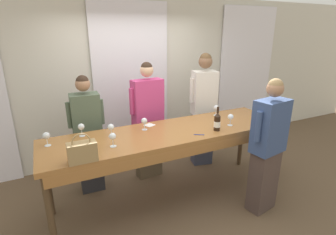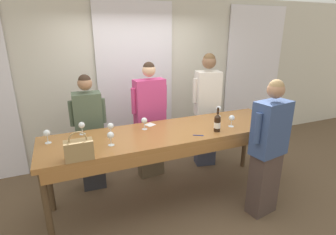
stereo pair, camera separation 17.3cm
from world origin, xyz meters
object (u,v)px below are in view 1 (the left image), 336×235
(tasting_bar, at_px, (172,137))
(wine_glass_center_left, at_px, (231,117))
(wine_glass_front_right, at_px, (111,128))
(wine_glass_back_left, at_px, (216,108))
(wine_glass_front_left, at_px, (46,136))
(guest_pink_top, at_px, (148,121))
(wine_glass_center_right, at_px, (113,137))
(wine_glass_center_mid, at_px, (144,121))
(guest_olive_jacket, at_px, (88,135))
(handbag, at_px, (82,151))
(wine_glass_front_mid, at_px, (81,127))
(wine_bottle, at_px, (217,122))
(guest_cream_sweater, at_px, (203,109))
(host_pouring, at_px, (267,147))

(tasting_bar, height_order, wine_glass_center_left, wine_glass_center_left)
(wine_glass_front_right, distance_m, wine_glass_back_left, 1.63)
(wine_glass_front_left, relative_size, guest_pink_top, 0.09)
(wine_glass_front_left, relative_size, wine_glass_center_right, 1.00)
(wine_glass_center_mid, relative_size, wine_glass_back_left, 1.00)
(guest_pink_top, bearing_deg, guest_olive_jacket, -180.00)
(wine_glass_center_left, distance_m, guest_pink_top, 1.23)
(handbag, xyz_separation_m, wine_glass_front_mid, (0.09, 0.67, 0.01))
(wine_bottle, relative_size, guest_cream_sweater, 0.16)
(wine_glass_center_right, bearing_deg, host_pouring, -17.27)
(wine_glass_front_right, xyz_separation_m, guest_cream_sweater, (1.69, 0.57, -0.14))
(tasting_bar, height_order, guest_cream_sweater, guest_cream_sweater)
(wine_glass_center_mid, xyz_separation_m, guest_pink_top, (0.26, 0.53, -0.20))
(wine_glass_front_mid, bearing_deg, handbag, -97.67)
(wine_glass_front_left, distance_m, guest_olive_jacket, 0.78)
(wine_glass_front_right, bearing_deg, guest_cream_sweater, 18.71)
(wine_glass_front_mid, distance_m, wine_glass_center_left, 1.92)
(guest_pink_top, height_order, host_pouring, guest_pink_top)
(wine_glass_center_mid, xyz_separation_m, wine_glass_center_right, (-0.50, -0.33, 0.00))
(wine_glass_center_mid, relative_size, host_pouring, 0.09)
(handbag, height_order, guest_pink_top, guest_pink_top)
(handbag, relative_size, wine_glass_center_mid, 1.84)
(wine_glass_front_mid, distance_m, wine_glass_center_mid, 0.77)
(wine_glass_front_left, height_order, wine_glass_front_mid, same)
(handbag, distance_m, guest_cream_sweater, 2.36)
(wine_glass_front_right, bearing_deg, host_pouring, -26.22)
(wine_glass_front_left, distance_m, wine_glass_back_left, 2.33)
(wine_glass_front_right, height_order, host_pouring, host_pouring)
(guest_cream_sweater, bearing_deg, wine_glass_front_mid, -168.66)
(wine_bottle, relative_size, wine_glass_center_left, 1.96)
(wine_bottle, bearing_deg, wine_glass_front_right, 163.10)
(tasting_bar, xyz_separation_m, guest_olive_jacket, (-0.93, 0.73, -0.07))
(wine_glass_front_right, relative_size, wine_glass_center_left, 1.00)
(handbag, height_order, host_pouring, host_pouring)
(wine_glass_center_right, height_order, wine_glass_back_left, same)
(wine_glass_front_left, height_order, guest_pink_top, guest_pink_top)
(wine_glass_back_left, relative_size, guest_cream_sweater, 0.08)
(handbag, height_order, wine_glass_front_right, handbag)
(wine_glass_center_mid, distance_m, wine_glass_back_left, 1.19)
(wine_bottle, relative_size, wine_glass_front_mid, 1.96)
(tasting_bar, relative_size, guest_cream_sweater, 1.67)
(wine_glass_front_mid, distance_m, wine_glass_center_right, 0.53)
(handbag, bearing_deg, wine_glass_front_left, 118.48)
(handbag, distance_m, wine_glass_front_mid, 0.68)
(handbag, distance_m, host_pouring, 2.15)
(wine_glass_front_mid, bearing_deg, wine_glass_center_mid, -9.83)
(wine_glass_center_right, bearing_deg, wine_bottle, -4.01)
(wine_glass_front_right, bearing_deg, guest_pink_top, 39.37)
(handbag, relative_size, wine_glass_front_right, 1.84)
(tasting_bar, bearing_deg, wine_glass_center_mid, 145.78)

